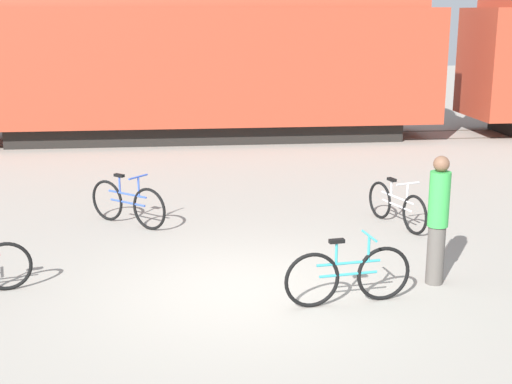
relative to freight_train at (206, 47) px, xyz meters
name	(u,v)px	position (x,y,z in m)	size (l,w,h in m)	color
ground_plane	(244,290)	(0.00, -11.96, -2.72)	(80.00, 80.00, 0.00)	gray
freight_train	(206,47)	(0.00, 0.00, 0.00)	(43.30, 2.84, 5.17)	black
rail_near	(208,143)	(0.00, -0.72, -2.71)	(55.30, 0.07, 0.01)	#4C4238
rail_far	(206,135)	(0.00, 0.72, -2.71)	(55.30, 0.07, 0.01)	#4C4238
bicycle_silver	(397,206)	(2.97, -9.24, -2.36)	(0.60, 1.69, 0.86)	black
bicycle_blue	(128,203)	(-1.78, -8.66, -2.33)	(1.38, 1.20, 0.94)	black
bicycle_teal	(348,275)	(1.30, -12.57, -2.33)	(1.72, 0.46, 0.92)	black
person_in_green	(438,219)	(2.68, -11.99, -1.78)	(0.29, 0.29, 1.83)	#514C47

